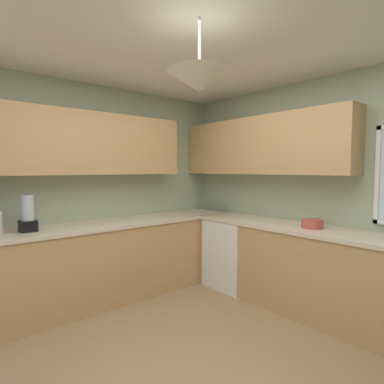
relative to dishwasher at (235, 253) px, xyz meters
The scene contains 7 objects.
ground_plane 1.97m from the dishwasher, 55.56° to the right, with size 9.06×9.06×0.00m, color #997A56.
room_shell 1.83m from the dishwasher, 56.67° to the right, with size 4.24×3.98×2.58m.
counter_run_left 1.72m from the dishwasher, 112.56° to the right, with size 0.65×3.59×0.90m.
counter_run_back 1.30m from the dishwasher, ahead, with size 3.33×0.65×0.90m.
dishwasher is the anchor object (origin of this frame).
bowl 1.16m from the dishwasher, ahead, with size 0.22×0.22×0.09m, color #B74C42.
blender_appliance 2.45m from the dishwasher, 106.18° to the right, with size 0.15×0.15×0.36m.
Camera 1 is at (1.64, -1.46, 1.51)m, focal length 29.77 mm.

